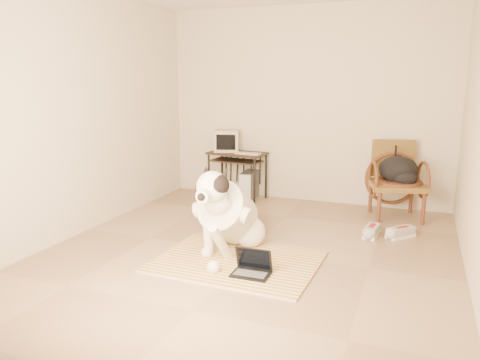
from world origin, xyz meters
The scene contains 15 objects.
floor centered at (0.00, 0.00, 0.00)m, with size 4.50×4.50×0.00m, color #927659.
wall_back centered at (0.00, 2.25, 1.35)m, with size 4.50×4.50×0.00m, color beige.
wall_front centered at (0.00, -2.25, 1.35)m, with size 4.50×4.50×0.00m, color beige.
wall_left centered at (-2.00, 0.00, 1.35)m, with size 4.50×4.50×0.00m, color beige.
rug centered at (-0.03, -0.31, 0.01)m, with size 1.55×1.20×0.02m.
dog centered at (-0.22, -0.05, 0.38)m, with size 0.64×1.34×0.96m.
laptop centered at (0.21, -0.55, 0.08)m, with size 0.34×0.25×0.23m.
computer_desk centered at (-0.92, 1.98, 0.58)m, with size 0.86×0.55×0.68m.
crt_monitor centered at (-1.11, 2.04, 0.83)m, with size 0.43×0.42×0.31m.
desk_keyboard centered at (-0.72, 1.88, 0.69)m, with size 0.35×0.13×0.02m, color tan.
pc_tower centered at (-0.75, 2.03, 0.20)m, with size 0.20×0.44×0.40m.
rattan_chair centered at (1.28, 1.82, 0.48)m, with size 0.78×0.76×0.96m.
backpack centered at (1.32, 1.75, 0.60)m, with size 0.47×0.41×0.35m.
sneaker_left centered at (1.10, 0.96, 0.05)m, with size 0.17×0.34×0.11m.
sneaker_right centered at (1.40, 1.01, 0.05)m, with size 0.32×0.34×0.12m.
Camera 1 is at (1.52, -4.22, 1.72)m, focal length 35.00 mm.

